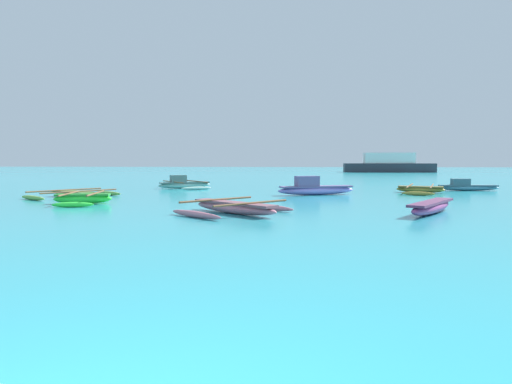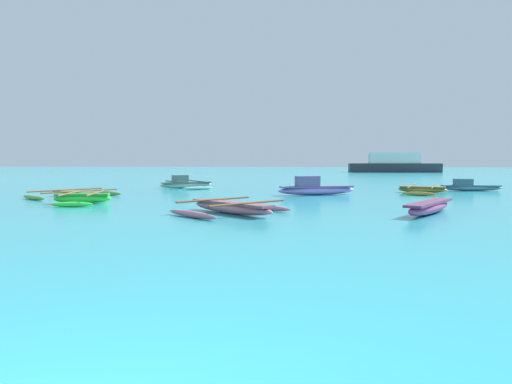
% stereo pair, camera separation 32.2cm
% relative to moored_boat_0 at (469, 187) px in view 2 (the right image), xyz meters
% --- Properties ---
extents(moored_boat_0, '(3.53, 0.78, 0.69)m').
position_rel_moored_boat_0_xyz_m(moored_boat_0, '(0.00, 0.00, 0.00)').
color(moored_boat_0, '#5192AD').
rests_on(moored_boat_0, ground_plane).
extents(moored_boat_1, '(2.42, 3.60, 0.40)m').
position_rel_moored_boat_0_xyz_m(moored_boat_1, '(-5.22, -11.95, -0.02)').
color(moored_boat_1, '#8D3E79').
rests_on(moored_boat_1, ground_plane).
extents(moored_boat_2, '(3.80, 4.24, 0.83)m').
position_rel_moored_boat_0_xyz_m(moored_boat_2, '(-16.80, 0.49, 0.03)').
color(moored_boat_2, '#84B3AA').
rests_on(moored_boat_2, ground_plane).
extents(moored_boat_3, '(3.96, 4.47, 0.35)m').
position_rel_moored_boat_0_xyz_m(moored_boat_3, '(-20.19, -6.91, -0.08)').
color(moored_boat_3, '#74B84C').
rests_on(moored_boat_3, ground_plane).
extents(moored_boat_4, '(4.02, 4.11, 0.44)m').
position_rel_moored_boat_0_xyz_m(moored_boat_4, '(-11.66, -12.62, -0.04)').
color(moored_boat_4, '#C17084').
rests_on(moored_boat_4, ground_plane).
extents(moored_boat_5, '(2.86, 4.76, 0.41)m').
position_rel_moored_boat_0_xyz_m(moored_boat_5, '(-3.08, -2.01, -0.05)').
color(moored_boat_5, olive).
rests_on(moored_boat_5, ground_plane).
extents(moored_boat_6, '(4.06, 2.21, 0.96)m').
position_rel_moored_boat_0_xyz_m(moored_boat_6, '(-8.82, -4.23, 0.09)').
color(moored_boat_6, '#A586E0').
rests_on(moored_boat_6, ground_plane).
extents(moored_boat_7, '(2.32, 3.28, 0.45)m').
position_rel_moored_boat_0_xyz_m(moored_boat_7, '(-18.21, -9.89, -0.03)').
color(moored_boat_7, '#35E93F').
rests_on(moored_boat_7, ground_plane).
extents(distant_ferry, '(13.13, 2.89, 2.89)m').
position_rel_moored_boat_0_xyz_m(distant_ferry, '(3.35, 42.29, 0.93)').
color(distant_ferry, '#2D333D').
rests_on(distant_ferry, ground_plane).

